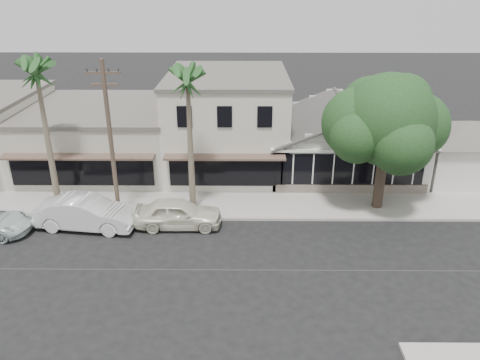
{
  "coord_description": "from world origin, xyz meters",
  "views": [
    {
      "loc": [
        -1.86,
        -18.61,
        12.74
      ],
      "look_at": [
        -2.06,
        6.0,
        2.05
      ],
      "focal_mm": 35.0,
      "sensor_mm": 36.0,
      "label": 1
    }
  ],
  "objects_px": {
    "car_0": "(178,213)",
    "shade_tree": "(385,121)",
    "car_1": "(86,213)",
    "utility_pole": "(111,139)"
  },
  "relations": [
    {
      "from": "utility_pole",
      "to": "car_0",
      "type": "bearing_deg",
      "value": -15.49
    },
    {
      "from": "car_0",
      "to": "car_1",
      "type": "relative_size",
      "value": 0.87
    },
    {
      "from": "utility_pole",
      "to": "shade_tree",
      "type": "height_order",
      "value": "utility_pole"
    },
    {
      "from": "utility_pole",
      "to": "car_1",
      "type": "bearing_deg",
      "value": -142.01
    },
    {
      "from": "car_0",
      "to": "car_1",
      "type": "distance_m",
      "value": 5.0
    },
    {
      "from": "utility_pole",
      "to": "car_0",
      "type": "distance_m",
      "value": 5.41
    },
    {
      "from": "utility_pole",
      "to": "shade_tree",
      "type": "xyz_separation_m",
      "value": [
        15.07,
        1.56,
        0.54
      ]
    },
    {
      "from": "car_0",
      "to": "shade_tree",
      "type": "distance_m",
      "value": 12.64
    },
    {
      "from": "car_1",
      "to": "shade_tree",
      "type": "bearing_deg",
      "value": -73.78
    },
    {
      "from": "car_1",
      "to": "shade_tree",
      "type": "height_order",
      "value": "shade_tree"
    }
  ]
}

